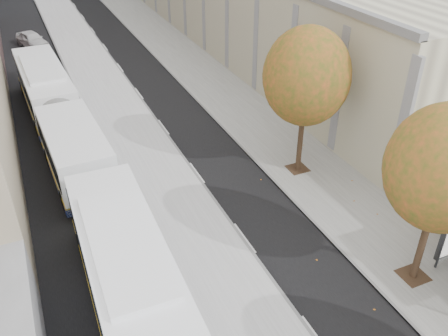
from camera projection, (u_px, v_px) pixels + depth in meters
bus_platform at (112, 103)px, 33.86m from camera, size 4.25×150.00×0.15m
sidewalk at (215, 86)px, 36.63m from camera, size 4.75×150.00×0.08m
tree_c at (444, 169)px, 16.65m from camera, size 4.20×4.20×7.28m
tree_d at (307, 77)px, 23.50m from camera, size 4.40×4.40×7.60m
bus_far at (56, 111)px, 28.94m from camera, size 3.55×18.54×3.07m
distant_car at (32, 39)px, 44.43m from camera, size 3.00×4.50×1.42m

